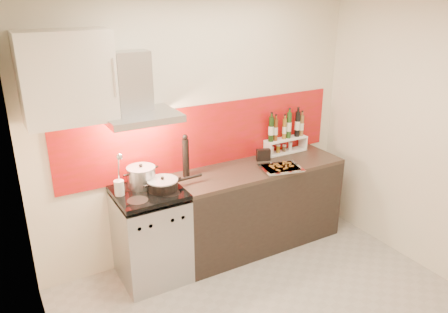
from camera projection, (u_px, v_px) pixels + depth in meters
back_wall at (202, 128)px, 4.34m from camera, size 3.40×0.02×2.60m
left_wall at (43, 238)px, 2.41m from camera, size 0.02×2.80×2.60m
right_wall at (437, 140)px, 3.99m from camera, size 0.02×2.80×2.60m
backsplash at (207, 136)px, 4.38m from camera, size 3.00×0.02×0.64m
range_stove at (151, 236)px, 4.07m from camera, size 0.60×0.60×0.91m
counter at (258, 205)px, 4.63m from camera, size 1.80×0.60×0.90m
range_hood at (136, 96)px, 3.72m from camera, size 0.62×0.50×0.61m
upper_cabinet at (67, 78)px, 3.38m from camera, size 0.70×0.35×0.72m
stock_pot at (141, 177)px, 3.95m from camera, size 0.26×0.26×0.22m
saute_pan at (163, 184)px, 3.90m from camera, size 0.54×0.28×0.13m
utensil_jar at (119, 183)px, 3.77m from camera, size 0.09×0.13×0.41m
pepper_mill at (186, 156)px, 4.15m from camera, size 0.07×0.07×0.42m
step_shelf at (286, 135)px, 4.78m from camera, size 0.51×0.14×0.45m
caddy_box at (263, 155)px, 4.60m from camera, size 0.16×0.11×0.12m
baking_tray at (281, 168)px, 4.39m from camera, size 0.46×0.39×0.03m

